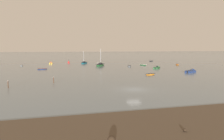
{
  "coord_description": "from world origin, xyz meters",
  "views": [
    {
      "loc": [
        -12.95,
        -35.32,
        7.79
      ],
      "look_at": [
        2.99,
        29.69,
        0.48
      ],
      "focal_mm": 32.28,
      "sensor_mm": 36.0,
      "label": 1
    }
  ],
  "objects_px": {
    "motorboat_moored_1": "(191,71)",
    "rowboat_moored_5": "(42,69)",
    "rowboat_moored_9": "(129,66)",
    "mooring_post_left": "(54,80)",
    "motorboat_moored_0": "(157,68)",
    "rowboat_moored_7": "(21,66)",
    "rowboat_moored_4": "(151,61)",
    "motorboat_moored_2": "(51,63)",
    "rowboat_moored_1": "(177,65)",
    "sailboat_moored_0": "(100,65)",
    "mooring_post_near": "(8,84)",
    "channel_buoy": "(69,62)",
    "rowboat_moored_2": "(150,74)",
    "rowboat_moored_3": "(143,65)",
    "sailboat_moored_1": "(84,63)"
  },
  "relations": [
    {
      "from": "rowboat_moored_3",
      "to": "motorboat_moored_2",
      "type": "relative_size",
      "value": 1.03
    },
    {
      "from": "motorboat_moored_0",
      "to": "motorboat_moored_1",
      "type": "xyz_separation_m",
      "value": [
        5.03,
        -14.34,
        0.04
      ]
    },
    {
      "from": "mooring_post_near",
      "to": "rowboat_moored_4",
      "type": "bearing_deg",
      "value": 47.7
    },
    {
      "from": "sailboat_moored_1",
      "to": "rowboat_moored_9",
      "type": "distance_m",
      "value": 27.2
    },
    {
      "from": "sailboat_moored_1",
      "to": "motorboat_moored_1",
      "type": "bearing_deg",
      "value": 63.4
    },
    {
      "from": "motorboat_moored_0",
      "to": "mooring_post_near",
      "type": "bearing_deg",
      "value": 163.7
    },
    {
      "from": "motorboat_moored_1",
      "to": "rowboat_moored_5",
      "type": "relative_size",
      "value": 1.52
    },
    {
      "from": "rowboat_moored_4",
      "to": "rowboat_moored_9",
      "type": "height_order",
      "value": "rowboat_moored_9"
    },
    {
      "from": "motorboat_moored_0",
      "to": "rowboat_moored_5",
      "type": "distance_m",
      "value": 43.31
    },
    {
      "from": "sailboat_moored_0",
      "to": "mooring_post_left",
      "type": "height_order",
      "value": "sailboat_moored_0"
    },
    {
      "from": "mooring_post_left",
      "to": "sailboat_moored_1",
      "type": "bearing_deg",
      "value": 77.25
    },
    {
      "from": "motorboat_moored_2",
      "to": "rowboat_moored_9",
      "type": "height_order",
      "value": "motorboat_moored_2"
    },
    {
      "from": "rowboat_moored_1",
      "to": "mooring_post_near",
      "type": "bearing_deg",
      "value": 156.75
    },
    {
      "from": "rowboat_moored_5",
      "to": "rowboat_moored_7",
      "type": "xyz_separation_m",
      "value": [
        -10.32,
        17.68,
        -0.01
      ]
    },
    {
      "from": "motorboat_moored_1",
      "to": "mooring_post_near",
      "type": "xyz_separation_m",
      "value": [
        -50.98,
        -14.32,
        0.49
      ]
    },
    {
      "from": "rowboat_moored_5",
      "to": "mooring_post_left",
      "type": "height_order",
      "value": "mooring_post_left"
    },
    {
      "from": "rowboat_moored_2",
      "to": "motorboat_moored_1",
      "type": "relative_size",
      "value": 0.69
    },
    {
      "from": "rowboat_moored_7",
      "to": "channel_buoy",
      "type": "bearing_deg",
      "value": -75.03
    },
    {
      "from": "rowboat_moored_7",
      "to": "rowboat_moored_4",
      "type": "bearing_deg",
      "value": -94.02
    },
    {
      "from": "rowboat_moored_7",
      "to": "rowboat_moored_9",
      "type": "bearing_deg",
      "value": -123.54
    },
    {
      "from": "rowboat_moored_3",
      "to": "motorboat_moored_2",
      "type": "height_order",
      "value": "motorboat_moored_2"
    },
    {
      "from": "motorboat_moored_0",
      "to": "motorboat_moored_2",
      "type": "bearing_deg",
      "value": 93.29
    },
    {
      "from": "rowboat_moored_3",
      "to": "mooring_post_near",
      "type": "height_order",
      "value": "mooring_post_near"
    },
    {
      "from": "channel_buoy",
      "to": "rowboat_moored_5",
      "type": "bearing_deg",
      "value": -108.95
    },
    {
      "from": "rowboat_moored_2",
      "to": "rowboat_moored_7",
      "type": "xyz_separation_m",
      "value": [
        -42.5,
        41.16,
        -0.02
      ]
    },
    {
      "from": "sailboat_moored_0",
      "to": "channel_buoy",
      "type": "relative_size",
      "value": 3.43
    },
    {
      "from": "rowboat_moored_7",
      "to": "mooring_post_left",
      "type": "bearing_deg",
      "value": -178.4
    },
    {
      "from": "rowboat_moored_9",
      "to": "motorboat_moored_1",
      "type": "bearing_deg",
      "value": -129.68
    },
    {
      "from": "motorboat_moored_1",
      "to": "rowboat_moored_5",
      "type": "height_order",
      "value": "motorboat_moored_1"
    },
    {
      "from": "mooring_post_left",
      "to": "rowboat_moored_7",
      "type": "bearing_deg",
      "value": 107.74
    },
    {
      "from": "rowboat_moored_7",
      "to": "rowboat_moored_1",
      "type": "bearing_deg",
      "value": -116.18
    },
    {
      "from": "rowboat_moored_4",
      "to": "rowboat_moored_5",
      "type": "relative_size",
      "value": 0.91
    },
    {
      "from": "rowboat_moored_1",
      "to": "rowboat_moored_9",
      "type": "xyz_separation_m",
      "value": [
        -24.06,
        -1.89,
        -0.0
      ]
    },
    {
      "from": "sailboat_moored_0",
      "to": "mooring_post_near",
      "type": "relative_size",
      "value": 4.66
    },
    {
      "from": "rowboat_moored_9",
      "to": "rowboat_moored_5",
      "type": "bearing_deg",
      "value": 117.79
    },
    {
      "from": "motorboat_moored_0",
      "to": "rowboat_moored_4",
      "type": "height_order",
      "value": "motorboat_moored_0"
    },
    {
      "from": "rowboat_moored_9",
      "to": "mooring_post_left",
      "type": "distance_m",
      "value": 45.51
    },
    {
      "from": "rowboat_moored_2",
      "to": "mooring_post_left",
      "type": "relative_size",
      "value": 2.39
    },
    {
      "from": "rowboat_moored_1",
      "to": "motorboat_moored_2",
      "type": "bearing_deg",
      "value": 103.52
    },
    {
      "from": "rowboat_moored_2",
      "to": "rowboat_moored_9",
      "type": "relative_size",
      "value": 0.93
    },
    {
      "from": "rowboat_moored_4",
      "to": "motorboat_moored_0",
      "type": "bearing_deg",
      "value": 45.64
    },
    {
      "from": "motorboat_moored_0",
      "to": "rowboat_moored_4",
      "type": "relative_size",
      "value": 1.35
    },
    {
      "from": "rowboat_moored_5",
      "to": "sailboat_moored_0",
      "type": "bearing_deg",
      "value": -170.08
    },
    {
      "from": "rowboat_moored_1",
      "to": "rowboat_moored_3",
      "type": "relative_size",
      "value": 0.89
    },
    {
      "from": "sailboat_moored_0",
      "to": "mooring_post_near",
      "type": "bearing_deg",
      "value": -178.39
    },
    {
      "from": "sailboat_moored_0",
      "to": "motorboat_moored_2",
      "type": "xyz_separation_m",
      "value": [
        -21.76,
        16.69,
        -0.1
      ]
    },
    {
      "from": "channel_buoy",
      "to": "mooring_post_near",
      "type": "distance_m",
      "value": 66.52
    },
    {
      "from": "sailboat_moored_0",
      "to": "channel_buoy",
      "type": "height_order",
      "value": "sailboat_moored_0"
    },
    {
      "from": "motorboat_moored_0",
      "to": "mooring_post_near",
      "type": "distance_m",
      "value": 54.15
    },
    {
      "from": "rowboat_moored_5",
      "to": "mooring_post_left",
      "type": "xyz_separation_m",
      "value": [
        5.28,
        -31.08,
        0.52
      ]
    }
  ]
}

